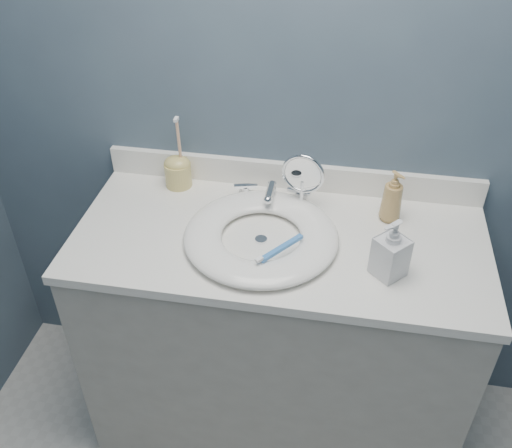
% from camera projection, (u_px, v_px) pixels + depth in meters
% --- Properties ---
extents(back_wall, '(2.20, 0.02, 2.40)m').
position_uv_depth(back_wall, '(295.00, 96.00, 1.70)').
color(back_wall, '#3F4F5F').
rests_on(back_wall, ground).
extents(vanity_cabinet, '(1.20, 0.55, 0.85)m').
position_uv_depth(vanity_cabinet, '(276.00, 339.00, 1.96)').
color(vanity_cabinet, '#B0ACA1').
rests_on(vanity_cabinet, ground).
extents(countertop, '(1.22, 0.57, 0.03)m').
position_uv_depth(countertop, '(279.00, 240.00, 1.69)').
color(countertop, white).
rests_on(countertop, vanity_cabinet).
extents(backsplash, '(1.22, 0.02, 0.09)m').
position_uv_depth(backsplash, '(291.00, 176.00, 1.86)').
color(backsplash, white).
rests_on(backsplash, countertop).
extents(basin, '(0.45, 0.45, 0.04)m').
position_uv_depth(basin, '(261.00, 236.00, 1.65)').
color(basin, white).
rests_on(basin, countertop).
extents(drain, '(0.04, 0.04, 0.01)m').
position_uv_depth(drain, '(261.00, 240.00, 1.66)').
color(drain, silver).
rests_on(drain, countertop).
extents(faucet, '(0.25, 0.13, 0.07)m').
position_uv_depth(faucet, '(271.00, 195.00, 1.80)').
color(faucet, silver).
rests_on(faucet, countertop).
extents(makeup_mirror, '(0.13, 0.08, 0.20)m').
position_uv_depth(makeup_mirror, '(303.00, 180.00, 1.72)').
color(makeup_mirror, silver).
rests_on(makeup_mirror, countertop).
extents(soap_bottle_amber, '(0.09, 0.09, 0.17)m').
position_uv_depth(soap_bottle_amber, '(392.00, 196.00, 1.69)').
color(soap_bottle_amber, '#AC874D').
rests_on(soap_bottle_amber, countertop).
extents(soap_bottle_clear, '(0.11, 0.11, 0.17)m').
position_uv_depth(soap_bottle_clear, '(392.00, 249.00, 1.50)').
color(soap_bottle_clear, silver).
rests_on(soap_bottle_clear, countertop).
extents(toothbrush_holder, '(0.09, 0.09, 0.25)m').
position_uv_depth(toothbrush_holder, '(178.00, 170.00, 1.86)').
color(toothbrush_holder, tan).
rests_on(toothbrush_holder, countertop).
extents(toothbrush_lying, '(0.12, 0.15, 0.02)m').
position_uv_depth(toothbrush_lying, '(280.00, 249.00, 1.56)').
color(toothbrush_lying, '#3675C0').
rests_on(toothbrush_lying, basin).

